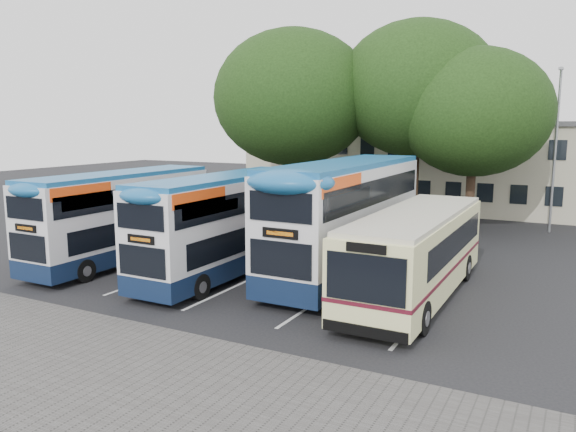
% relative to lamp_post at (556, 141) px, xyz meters
% --- Properties ---
extents(ground, '(120.00, 120.00, 0.00)m').
position_rel_lamp_post_xyz_m(ground, '(-6.00, -19.97, -5.08)').
color(ground, black).
rests_on(ground, ground).
extents(paving_strip, '(40.00, 6.00, 0.01)m').
position_rel_lamp_post_xyz_m(paving_strip, '(-8.00, -24.97, -5.08)').
color(paving_strip, '#595654').
rests_on(paving_strip, ground).
extents(bay_lines, '(14.12, 11.00, 0.01)m').
position_rel_lamp_post_xyz_m(bay_lines, '(-9.75, -14.97, -5.08)').
color(bay_lines, silver).
rests_on(bay_lines, ground).
extents(depot_building, '(32.40, 8.40, 6.20)m').
position_rel_lamp_post_xyz_m(depot_building, '(-6.00, 7.02, -1.93)').
color(depot_building, '#BDB998').
rests_on(depot_building, ground).
extents(lamp_post, '(0.25, 1.05, 9.06)m').
position_rel_lamp_post_xyz_m(lamp_post, '(0.00, 0.00, 0.00)').
color(lamp_post, gray).
rests_on(lamp_post, ground).
extents(tree_left, '(9.68, 9.68, 11.73)m').
position_rel_lamp_post_xyz_m(tree_left, '(-14.47, -3.49, 2.52)').
color(tree_left, black).
rests_on(tree_left, ground).
extents(tree_mid, '(9.36, 9.36, 12.03)m').
position_rel_lamp_post_xyz_m(tree_mid, '(-7.49, -1.13, 2.96)').
color(tree_mid, black).
rests_on(tree_mid, ground).
extents(tree_right, '(8.27, 8.27, 10.18)m').
position_rel_lamp_post_xyz_m(tree_right, '(-4.05, -2.06, 1.57)').
color(tree_right, black).
rests_on(tree_right, ground).
extents(bus_dd_left, '(2.31, 9.54, 3.97)m').
position_rel_lamp_post_xyz_m(bus_dd_left, '(-16.21, -16.38, -2.90)').
color(bus_dd_left, '#101F3D').
rests_on(bus_dd_left, ground).
extents(bus_dd_mid, '(2.35, 9.68, 4.03)m').
position_rel_lamp_post_xyz_m(bus_dd_mid, '(-11.00, -16.02, -2.86)').
color(bus_dd_mid, '#101F3D').
rests_on(bus_dd_mid, ground).
extents(bus_dd_right, '(2.66, 10.97, 4.57)m').
position_rel_lamp_post_xyz_m(bus_dd_right, '(-6.74, -13.79, -2.57)').
color(bus_dd_right, '#101F3D').
rests_on(bus_dd_right, ground).
extents(bus_single, '(2.60, 10.23, 3.05)m').
position_rel_lamp_post_xyz_m(bus_single, '(-3.46, -15.37, -3.36)').
color(bus_single, '#F3F1A2').
rests_on(bus_single, ground).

